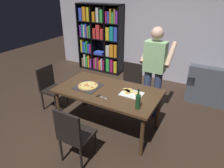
{
  "coord_description": "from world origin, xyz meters",
  "views": [
    {
      "loc": [
        1.54,
        -2.65,
        2.34
      ],
      "look_at": [
        0.0,
        0.15,
        0.8
      ],
      "focal_mm": 32.25,
      "sensor_mm": 36.0,
      "label": 1
    }
  ],
  "objects_px": {
    "chair_far_side": "(130,82)",
    "bookshelf": "(100,39)",
    "chair_near_camera": "(73,133)",
    "chair_left_end": "(50,85)",
    "wine_bottle": "(138,101)",
    "kitchen_scissors": "(100,96)",
    "person_serving_pizza": "(154,68)",
    "pepperoni_pizza_on_tray": "(88,86)",
    "dining_table": "(108,93)"
  },
  "relations": [
    {
      "from": "chair_far_side",
      "to": "bookshelf",
      "type": "bearing_deg",
      "value": 139.04
    },
    {
      "from": "chair_far_side",
      "to": "bookshelf",
      "type": "distance_m",
      "value": 2.18
    },
    {
      "from": "bookshelf",
      "to": "pepperoni_pizza_on_tray",
      "type": "distance_m",
      "value": 2.74
    },
    {
      "from": "bookshelf",
      "to": "kitchen_scissors",
      "type": "bearing_deg",
      "value": -58.34
    },
    {
      "from": "chair_far_side",
      "to": "chair_left_end",
      "type": "relative_size",
      "value": 1.0
    },
    {
      "from": "chair_left_end",
      "to": "bookshelf",
      "type": "relative_size",
      "value": 0.46
    },
    {
      "from": "person_serving_pizza",
      "to": "dining_table",
      "type": "bearing_deg",
      "value": -126.86
    },
    {
      "from": "person_serving_pizza",
      "to": "pepperoni_pizza_on_tray",
      "type": "relative_size",
      "value": 4.25
    },
    {
      "from": "dining_table",
      "to": "kitchen_scissors",
      "type": "bearing_deg",
      "value": -87.34
    },
    {
      "from": "bookshelf",
      "to": "wine_bottle",
      "type": "distance_m",
      "value": 3.51
    },
    {
      "from": "chair_left_end",
      "to": "bookshelf",
      "type": "xyz_separation_m",
      "value": [
        -0.24,
        2.37,
        0.44
      ]
    },
    {
      "from": "chair_left_end",
      "to": "person_serving_pizza",
      "type": "distance_m",
      "value": 2.13
    },
    {
      "from": "person_serving_pizza",
      "to": "kitchen_scissors",
      "type": "distance_m",
      "value": 1.18
    },
    {
      "from": "dining_table",
      "to": "bookshelf",
      "type": "height_order",
      "value": "bookshelf"
    },
    {
      "from": "dining_table",
      "to": "person_serving_pizza",
      "type": "distance_m",
      "value": 0.99
    },
    {
      "from": "dining_table",
      "to": "person_serving_pizza",
      "type": "bearing_deg",
      "value": 53.14
    },
    {
      "from": "chair_near_camera",
      "to": "kitchen_scissors",
      "type": "bearing_deg",
      "value": 88.98
    },
    {
      "from": "wine_bottle",
      "to": "dining_table",
      "type": "bearing_deg",
      "value": 155.83
    },
    {
      "from": "chair_left_end",
      "to": "wine_bottle",
      "type": "relative_size",
      "value": 2.85
    },
    {
      "from": "chair_far_side",
      "to": "kitchen_scissors",
      "type": "relative_size",
      "value": 4.57
    },
    {
      "from": "kitchen_scissors",
      "to": "dining_table",
      "type": "bearing_deg",
      "value": 92.66
    },
    {
      "from": "chair_near_camera",
      "to": "wine_bottle",
      "type": "distance_m",
      "value": 1.01
    },
    {
      "from": "chair_far_side",
      "to": "pepperoni_pizza_on_tray",
      "type": "relative_size",
      "value": 2.19
    },
    {
      "from": "chair_far_side",
      "to": "person_serving_pizza",
      "type": "relative_size",
      "value": 0.51
    },
    {
      "from": "dining_table",
      "to": "kitchen_scissors",
      "type": "relative_size",
      "value": 9.01
    },
    {
      "from": "pepperoni_pizza_on_tray",
      "to": "kitchen_scissors",
      "type": "relative_size",
      "value": 2.09
    },
    {
      "from": "dining_table",
      "to": "wine_bottle",
      "type": "relative_size",
      "value": 5.61
    },
    {
      "from": "person_serving_pizza",
      "to": "wine_bottle",
      "type": "distance_m",
      "value": 1.06
    },
    {
      "from": "wine_bottle",
      "to": "bookshelf",
      "type": "bearing_deg",
      "value": 130.57
    },
    {
      "from": "pepperoni_pizza_on_tray",
      "to": "dining_table",
      "type": "bearing_deg",
      "value": 10.07
    },
    {
      "from": "dining_table",
      "to": "chair_left_end",
      "type": "relative_size",
      "value": 1.97
    },
    {
      "from": "bookshelf",
      "to": "wine_bottle",
      "type": "relative_size",
      "value": 6.17
    },
    {
      "from": "pepperoni_pizza_on_tray",
      "to": "chair_near_camera",
      "type": "bearing_deg",
      "value": -67.91
    },
    {
      "from": "person_serving_pizza",
      "to": "bookshelf",
      "type": "bearing_deg",
      "value": 143.3
    },
    {
      "from": "dining_table",
      "to": "person_serving_pizza",
      "type": "xyz_separation_m",
      "value": [
        0.56,
        0.75,
        0.32
      ]
    },
    {
      "from": "pepperoni_pizza_on_tray",
      "to": "wine_bottle",
      "type": "distance_m",
      "value": 1.07
    },
    {
      "from": "bookshelf",
      "to": "wine_bottle",
      "type": "xyz_separation_m",
      "value": [
        2.28,
        -2.67,
        -0.08
      ]
    },
    {
      "from": "chair_far_side",
      "to": "chair_left_end",
      "type": "xyz_separation_m",
      "value": [
        -1.37,
        -0.97,
        0.0
      ]
    },
    {
      "from": "dining_table",
      "to": "chair_left_end",
      "type": "bearing_deg",
      "value": 180.0
    },
    {
      "from": "wine_bottle",
      "to": "kitchen_scissors",
      "type": "bearing_deg",
      "value": 177.1
    },
    {
      "from": "pepperoni_pizza_on_tray",
      "to": "kitchen_scissors",
      "type": "bearing_deg",
      "value": -28.22
    },
    {
      "from": "dining_table",
      "to": "chair_far_side",
      "type": "relative_size",
      "value": 1.97
    },
    {
      "from": "dining_table",
      "to": "chair_far_side",
      "type": "xyz_separation_m",
      "value": [
        0.0,
        0.97,
        -0.17
      ]
    },
    {
      "from": "dining_table",
      "to": "chair_near_camera",
      "type": "bearing_deg",
      "value": -90.0
    },
    {
      "from": "chair_far_side",
      "to": "person_serving_pizza",
      "type": "xyz_separation_m",
      "value": [
        0.56,
        -0.22,
        0.49
      ]
    },
    {
      "from": "dining_table",
      "to": "chair_far_side",
      "type": "height_order",
      "value": "chair_far_side"
    },
    {
      "from": "chair_far_side",
      "to": "chair_near_camera",
      "type": "bearing_deg",
      "value": -90.0
    },
    {
      "from": "dining_table",
      "to": "pepperoni_pizza_on_tray",
      "type": "relative_size",
      "value": 4.31
    },
    {
      "from": "chair_left_end",
      "to": "pepperoni_pizza_on_tray",
      "type": "bearing_deg",
      "value": -3.7
    },
    {
      "from": "chair_near_camera",
      "to": "chair_left_end",
      "type": "height_order",
      "value": "same"
    }
  ]
}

